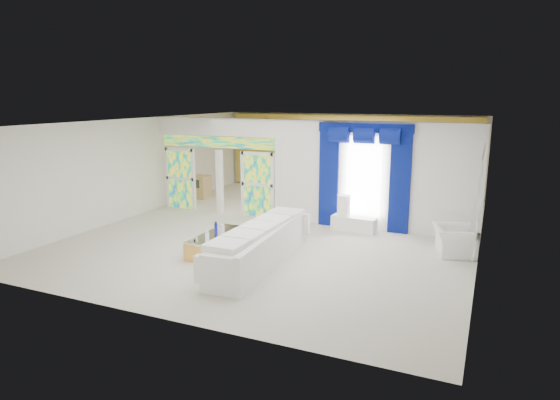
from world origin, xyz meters
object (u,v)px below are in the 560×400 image
at_px(coffee_table, 216,243).
at_px(armchair, 454,241).
at_px(white_sofa, 261,246).
at_px(console_table, 354,224).
at_px(grand_piano, 293,183).

xyz_separation_m(coffee_table, armchair, (5.25, 2.08, 0.13)).
bearing_deg(armchair, coffee_table, 96.40).
height_order(white_sofa, coffee_table, white_sofa).
bearing_deg(white_sofa, console_table, 66.29).
height_order(white_sofa, console_table, white_sofa).
bearing_deg(console_table, armchair, -20.07).
xyz_separation_m(white_sofa, grand_piano, (-2.17, 7.20, 0.10)).
bearing_deg(coffee_table, armchair, 21.58).
distance_m(white_sofa, grand_piano, 7.52).
xyz_separation_m(console_table, armchair, (2.69, -0.98, 0.13)).
relative_size(console_table, armchair, 1.20).
bearing_deg(console_table, white_sofa, -109.94).
xyz_separation_m(coffee_table, console_table, (2.57, 3.06, -0.00)).
bearing_deg(white_sofa, coffee_table, 163.70).
distance_m(coffee_table, grand_piano, 6.95).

